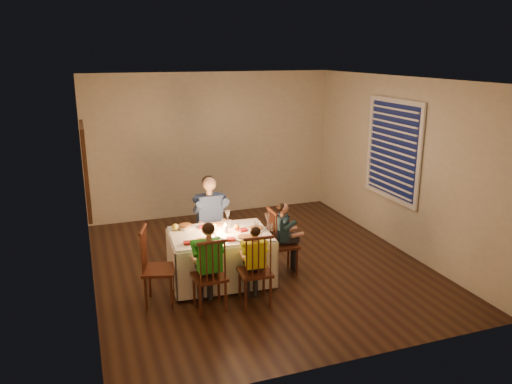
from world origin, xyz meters
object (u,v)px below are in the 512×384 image
object	(u,v)px
adult	(211,260)
child_green	(210,308)
chair_extra	(161,302)
child_yellow	(255,303)
dining_table	(220,247)
serving_bowl	(186,227)
chair_end	(283,272)
chair_adult	(211,260)
chair_near_right	(255,303)
chair_near_left	(210,308)
child_teal	(283,272)

from	to	relation	value
adult	child_green	xyz separation A→B (m)	(-0.37, -1.37, 0.00)
chair_extra	child_green	size ratio (longest dim) A/B	0.89
child_yellow	child_green	bearing A→B (deg)	-2.11
dining_table	serving_bowl	xyz separation A→B (m)	(-0.39, 0.30, 0.22)
chair_end	serving_bowl	size ratio (longest dim) A/B	4.64
chair_end	adult	distance (m)	1.10
chair_adult	chair_end	world-z (taller)	same
chair_end	chair_near_right	bearing A→B (deg)	137.41
chair_near_left	adult	world-z (taller)	adult
chair_near_left	child_green	bearing A→B (deg)	-1.41
child_yellow	dining_table	bearing A→B (deg)	-68.85
child_teal	chair_near_right	bearing A→B (deg)	137.41
chair_near_right	serving_bowl	world-z (taller)	serving_bowl
child_green	child_yellow	bearing A→B (deg)	172.35
chair_adult	child_green	world-z (taller)	child_green
chair_adult	child_yellow	bearing A→B (deg)	-84.16
child_yellow	child_teal	world-z (taller)	child_teal
chair_end	child_teal	bearing A→B (deg)	90.63
adult	serving_bowl	xyz separation A→B (m)	(-0.44, -0.40, 0.70)
chair_near_left	chair_near_right	xyz separation A→B (m)	(0.54, -0.06, 0.00)
chair_end	adult	xyz separation A→B (m)	(-0.83, 0.73, 0.00)
child_teal	dining_table	bearing A→B (deg)	88.60
adult	child_yellow	bearing A→B (deg)	-84.16
dining_table	child_teal	distance (m)	1.00
chair_near_right	chair_adult	bearing A→B (deg)	-78.94
chair_extra	child_green	world-z (taller)	child_green
chair_extra	child_yellow	distance (m)	1.14
dining_table	child_teal	world-z (taller)	dining_table
chair_near_left	chair_extra	size ratio (longest dim) A/B	0.95
chair_adult	chair_extra	bearing A→B (deg)	-132.41
chair_near_right	chair_extra	world-z (taller)	chair_extra
chair_near_left	child_green	xyz separation A→B (m)	(-0.00, 0.00, 0.00)
dining_table	adult	size ratio (longest dim) A/B	1.07
adult	chair_near_right	bearing A→B (deg)	-84.16
child_teal	serving_bowl	size ratio (longest dim) A/B	5.04
chair_near_left	serving_bowl	distance (m)	1.19
dining_table	chair_extra	bearing A→B (deg)	-155.62
dining_table	chair_end	world-z (taller)	dining_table
serving_bowl	child_yellow	bearing A→B (deg)	-59.26
adult	child_green	bearing A→B (deg)	-106.28
chair_near_right	chair_end	xyz separation A→B (m)	(0.66, 0.70, 0.00)
chair_end	child_teal	xyz separation A→B (m)	(-0.00, 0.00, 0.00)
dining_table	child_yellow	size ratio (longest dim) A/B	1.37
dining_table	chair_near_left	world-z (taller)	dining_table
child_green	child_yellow	world-z (taller)	child_green
chair_near_left	chair_extra	bearing A→B (deg)	-34.83
chair_near_right	chair_near_left	bearing A→B (deg)	-2.11
chair_extra	adult	distance (m)	1.36
dining_table	chair_end	xyz separation A→B (m)	(0.88, -0.03, -0.48)
chair_end	adult	world-z (taller)	adult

